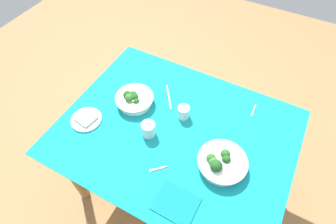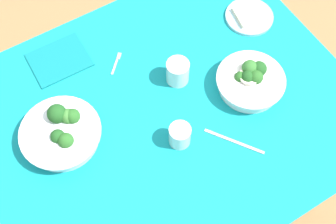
# 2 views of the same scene
# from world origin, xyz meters

# --- Properties ---
(ground_plane) EXTENTS (6.00, 6.00, 0.00)m
(ground_plane) POSITION_xyz_m (0.00, 0.00, 0.00)
(ground_plane) COLOR #9E7547
(dining_table) EXTENTS (1.40, 1.09, 0.76)m
(dining_table) POSITION_xyz_m (0.00, 0.00, 0.65)
(dining_table) COLOR teal
(dining_table) RESTS_ON ground_plane
(broccoli_bowl_far) EXTENTS (0.27, 0.27, 0.11)m
(broccoli_bowl_far) POSITION_xyz_m (-0.32, 0.09, 0.80)
(broccoli_bowl_far) COLOR white
(broccoli_bowl_far) RESTS_ON dining_table
(broccoli_bowl_near) EXTENTS (0.25, 0.25, 0.10)m
(broccoli_bowl_near) POSITION_xyz_m (0.34, -0.07, 0.80)
(broccoli_bowl_near) COLOR white
(broccoli_bowl_near) RESTS_ON dining_table
(bread_side_plate) EXTENTS (0.19, 0.19, 0.03)m
(bread_side_plate) POSITION_xyz_m (0.53, 0.19, 0.77)
(bread_side_plate) COLOR #99C6D1
(bread_side_plate) RESTS_ON dining_table
(water_glass_center) EXTENTS (0.07, 0.07, 0.08)m
(water_glass_center) POSITION_xyz_m (0.01, -0.12, 0.80)
(water_glass_center) COLOR silver
(water_glass_center) RESTS_ON dining_table
(water_glass_side) EXTENTS (0.08, 0.08, 0.09)m
(water_glass_side) POSITION_xyz_m (0.14, 0.09, 0.80)
(water_glass_side) COLOR silver
(water_glass_side) RESTS_ON dining_table
(fork_by_far_bowl) EXTENTS (0.01, 0.11, 0.00)m
(fork_by_far_bowl) POSITION_xyz_m (-0.37, -0.37, 0.76)
(fork_by_far_bowl) COLOR #B7B7BC
(fork_by_far_bowl) RESTS_ON dining_table
(fork_by_near_bowl) EXTENTS (0.08, 0.08, 0.00)m
(fork_by_near_bowl) POSITION_xyz_m (-0.02, 0.27, 0.76)
(fork_by_near_bowl) COLOR #B7B7BC
(fork_by_near_bowl) RESTS_ON dining_table
(table_knife_left) EXTENTS (0.13, 0.18, 0.00)m
(table_knife_left) POSITION_xyz_m (0.17, -0.22, 0.76)
(table_knife_left) COLOR #B7B7BC
(table_knife_left) RESTS_ON dining_table
(napkin_folded_upper) EXTENTS (0.22, 0.18, 0.01)m
(napkin_folded_upper) POSITION_xyz_m (-0.20, 0.39, 0.76)
(napkin_folded_upper) COLOR #0F777D
(napkin_folded_upper) RESTS_ON dining_table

